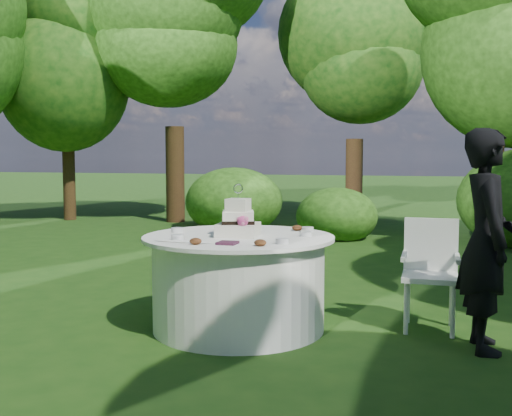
# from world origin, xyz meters

# --- Properties ---
(ground) EXTENTS (80.00, 80.00, 0.00)m
(ground) POSITION_xyz_m (0.00, 0.00, 0.00)
(ground) COLOR #1A3E11
(ground) RESTS_ON ground
(napkins) EXTENTS (0.14, 0.14, 0.02)m
(napkins) POSITION_xyz_m (0.08, -0.47, 0.78)
(napkins) COLOR #431C32
(napkins) RESTS_ON table
(feather_plume) EXTENTS (0.48, 0.07, 0.01)m
(feather_plume) POSITION_xyz_m (-0.27, -0.49, 0.78)
(feather_plume) COLOR white
(feather_plume) RESTS_ON table
(guest) EXTENTS (0.47, 0.64, 1.62)m
(guest) POSITION_xyz_m (1.89, 0.03, 0.81)
(guest) COLOR black
(guest) RESTS_ON ground
(table) EXTENTS (1.56, 1.56, 0.77)m
(table) POSITION_xyz_m (0.00, 0.00, 0.39)
(table) COLOR white
(table) RESTS_ON ground
(cake) EXTENTS (0.36, 0.36, 0.43)m
(cake) POSITION_xyz_m (0.01, -0.03, 0.88)
(cake) COLOR silver
(cake) RESTS_ON table
(chair) EXTENTS (0.46, 0.45, 0.90)m
(chair) POSITION_xyz_m (1.50, 0.50, 0.52)
(chair) COLOR white
(chair) RESTS_ON ground
(votives) EXTENTS (1.20, 0.90, 0.04)m
(votives) POSITION_xyz_m (0.04, 0.05, 0.79)
(votives) COLOR silver
(votives) RESTS_ON table
(petal_cups) EXTENTS (0.60, 1.12, 0.05)m
(petal_cups) POSITION_xyz_m (0.19, -0.20, 0.79)
(petal_cups) COLOR #562D16
(petal_cups) RESTS_ON table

